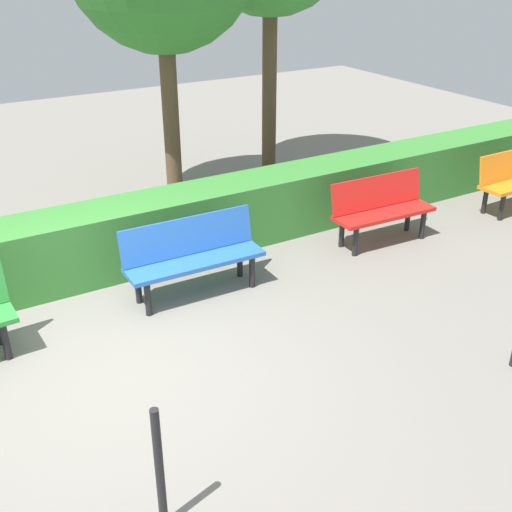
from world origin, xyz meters
name	(u,v)px	position (x,y,z in m)	size (l,w,h in m)	color
ground_plane	(117,366)	(0.00, 0.00, 0.00)	(23.49, 23.49, 0.00)	gray
bench_red	(381,207)	(-3.96, -0.90, 0.48)	(1.42, 0.53, 0.86)	red
bench_blue	(193,254)	(-1.24, -0.90, 0.48)	(1.57, 0.49, 0.86)	blue
hedge_row	(157,230)	(-1.21, -1.86, 0.41)	(19.49, 0.72, 0.82)	#387F33
railing_post_far	(160,470)	(0.33, 1.90, 0.50)	(0.06, 0.06, 1.00)	black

